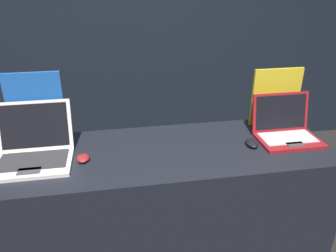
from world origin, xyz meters
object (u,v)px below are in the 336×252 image
Objects in this scene: laptop_front at (33,149)px; mouse_front at (83,158)px; mouse_back at (252,143)px; promo_stand_front at (36,110)px; laptop_back at (286,129)px; promo_stand_back at (275,100)px.

laptop_front is 0.27m from mouse_front.
laptop_front is at bearing 177.39° from mouse_back.
promo_stand_front is 3.95× the size of mouse_back.
promo_stand_front is at bearing 133.56° from mouse_front.
laptop_back is at bearing 0.14° from laptop_front.
promo_stand_front reaches higher than laptop_back.
promo_stand_back is at bearing 6.85° from laptop_front.
mouse_front is at bearing -46.44° from promo_stand_front.
laptop_back is 0.21m from promo_stand_back.
laptop_back is (1.46, 0.00, -0.01)m from laptop_front.
laptop_back reaches higher than mouse_back.
promo_stand_back is (0.00, 0.17, 0.12)m from laptop_back.
laptop_front is at bearing -173.15° from promo_stand_back.
mouse_front is at bearing -179.78° from mouse_back.
promo_stand_back reaches higher than laptop_back.
promo_stand_back reaches higher than laptop_front.
promo_stand_back reaches higher than mouse_back.
mouse_front is 0.21× the size of promo_stand_front.
laptop_back is 0.93× the size of promo_stand_back.
promo_stand_front is (-0.26, 0.27, 0.19)m from mouse_front.
mouse_back is (1.22, -0.06, -0.05)m from laptop_front.
mouse_front is 0.42m from promo_stand_front.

